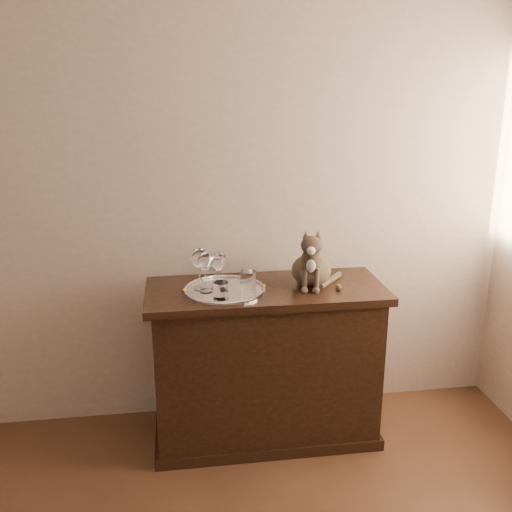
{
  "coord_description": "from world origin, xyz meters",
  "views": [
    {
      "loc": [
        0.17,
        -0.71,
        1.84
      ],
      "look_at": [
        0.55,
        1.95,
        1.01
      ],
      "focal_mm": 40.0,
      "sensor_mm": 36.0,
      "label": 1
    }
  ],
  "objects_px": {
    "tumbler_c": "(248,280)",
    "cat": "(312,255)",
    "tray": "(225,291)",
    "wine_glass_c": "(206,272)",
    "wine_glass_d": "(217,272)",
    "sideboard": "(265,363)",
    "tumbler_b": "(221,290)",
    "wine_glass_b": "(220,269)",
    "wine_glass_a": "(200,268)"
  },
  "relations": [
    {
      "from": "tumbler_c",
      "to": "cat",
      "type": "distance_m",
      "value": 0.34
    },
    {
      "from": "tray",
      "to": "wine_glass_c",
      "type": "relative_size",
      "value": 2.0
    },
    {
      "from": "tray",
      "to": "wine_glass_d",
      "type": "distance_m",
      "value": 0.1
    },
    {
      "from": "sideboard",
      "to": "tumbler_b",
      "type": "distance_m",
      "value": 0.55
    },
    {
      "from": "tumbler_b",
      "to": "tumbler_c",
      "type": "xyz_separation_m",
      "value": [
        0.15,
        0.12,
        0.0
      ]
    },
    {
      "from": "wine_glass_c",
      "to": "tumbler_c",
      "type": "height_order",
      "value": "wine_glass_c"
    },
    {
      "from": "tray",
      "to": "wine_glass_c",
      "type": "distance_m",
      "value": 0.14
    },
    {
      "from": "cat",
      "to": "wine_glass_c",
      "type": "bearing_deg",
      "value": -160.32
    },
    {
      "from": "sideboard",
      "to": "tray",
      "type": "distance_m",
      "value": 0.48
    },
    {
      "from": "wine_glass_c",
      "to": "tumbler_b",
      "type": "distance_m",
      "value": 0.14
    },
    {
      "from": "sideboard",
      "to": "cat",
      "type": "relative_size",
      "value": 3.87
    },
    {
      "from": "tray",
      "to": "tumbler_b",
      "type": "distance_m",
      "value": 0.12
    },
    {
      "from": "wine_glass_c",
      "to": "tumbler_c",
      "type": "bearing_deg",
      "value": 4.06
    },
    {
      "from": "tray",
      "to": "tumbler_c",
      "type": "distance_m",
      "value": 0.13
    },
    {
      "from": "tray",
      "to": "cat",
      "type": "distance_m",
      "value": 0.47
    },
    {
      "from": "wine_glass_d",
      "to": "tumbler_c",
      "type": "xyz_separation_m",
      "value": [
        0.15,
        -0.02,
        -0.04
      ]
    },
    {
      "from": "tray",
      "to": "wine_glass_b",
      "type": "height_order",
      "value": "wine_glass_b"
    },
    {
      "from": "tumbler_b",
      "to": "wine_glass_b",
      "type": "bearing_deg",
      "value": 86.57
    },
    {
      "from": "wine_glass_a",
      "to": "wine_glass_b",
      "type": "height_order",
      "value": "wine_glass_a"
    },
    {
      "from": "wine_glass_c",
      "to": "cat",
      "type": "bearing_deg",
      "value": 4.45
    },
    {
      "from": "wine_glass_a",
      "to": "tray",
      "type": "bearing_deg",
      "value": -18.41
    },
    {
      "from": "tray",
      "to": "wine_glass_a",
      "type": "distance_m",
      "value": 0.16
    },
    {
      "from": "tray",
      "to": "tumbler_c",
      "type": "bearing_deg",
      "value": 6.12
    },
    {
      "from": "tray",
      "to": "wine_glass_d",
      "type": "bearing_deg",
      "value": 137.66
    },
    {
      "from": "tumbler_b",
      "to": "wine_glass_d",
      "type": "bearing_deg",
      "value": 93.03
    },
    {
      "from": "tray",
      "to": "tumbler_c",
      "type": "xyz_separation_m",
      "value": [
        0.12,
        0.01,
        0.05
      ]
    },
    {
      "from": "tumbler_c",
      "to": "wine_glass_d",
      "type": "bearing_deg",
      "value": 172.81
    },
    {
      "from": "tray",
      "to": "wine_glass_b",
      "type": "xyz_separation_m",
      "value": [
        -0.02,
        0.06,
        0.09
      ]
    },
    {
      "from": "sideboard",
      "to": "tray",
      "type": "relative_size",
      "value": 3.0
    },
    {
      "from": "tray",
      "to": "sideboard",
      "type": "bearing_deg",
      "value": 8.11
    },
    {
      "from": "sideboard",
      "to": "wine_glass_a",
      "type": "relative_size",
      "value": 5.72
    },
    {
      "from": "wine_glass_c",
      "to": "wine_glass_d",
      "type": "height_order",
      "value": "wine_glass_c"
    },
    {
      "from": "wine_glass_c",
      "to": "wine_glass_d",
      "type": "distance_m",
      "value": 0.07
    },
    {
      "from": "tumbler_b",
      "to": "wine_glass_c",
      "type": "bearing_deg",
      "value": 120.23
    },
    {
      "from": "wine_glass_a",
      "to": "wine_glass_d",
      "type": "height_order",
      "value": "wine_glass_a"
    },
    {
      "from": "tray",
      "to": "wine_glass_c",
      "type": "bearing_deg",
      "value": -178.63
    },
    {
      "from": "wine_glass_b",
      "to": "cat",
      "type": "height_order",
      "value": "cat"
    },
    {
      "from": "tumbler_c",
      "to": "cat",
      "type": "relative_size",
      "value": 0.28
    },
    {
      "from": "wine_glass_a",
      "to": "tumbler_b",
      "type": "relative_size",
      "value": 2.58
    },
    {
      "from": "tumbler_b",
      "to": "tumbler_c",
      "type": "bearing_deg",
      "value": 40.33
    },
    {
      "from": "wine_glass_b",
      "to": "tumbler_b",
      "type": "distance_m",
      "value": 0.18
    },
    {
      "from": "tray",
      "to": "cat",
      "type": "bearing_deg",
      "value": 5.08
    },
    {
      "from": "wine_glass_d",
      "to": "cat",
      "type": "xyz_separation_m",
      "value": [
        0.48,
        0.01,
        0.06
      ]
    },
    {
      "from": "wine_glass_d",
      "to": "tumbler_b",
      "type": "bearing_deg",
      "value": -86.97
    },
    {
      "from": "cat",
      "to": "tumbler_c",
      "type": "bearing_deg",
      "value": -160.07
    },
    {
      "from": "sideboard",
      "to": "tumbler_c",
      "type": "xyz_separation_m",
      "value": [
        -0.09,
        -0.02,
        0.48
      ]
    },
    {
      "from": "wine_glass_b",
      "to": "tumbler_c",
      "type": "bearing_deg",
      "value": -20.25
    },
    {
      "from": "wine_glass_b",
      "to": "tumbler_b",
      "type": "relative_size",
      "value": 2.19
    },
    {
      "from": "tray",
      "to": "wine_glass_a",
      "type": "relative_size",
      "value": 1.91
    },
    {
      "from": "wine_glass_c",
      "to": "wine_glass_d",
      "type": "bearing_deg",
      "value": 31.45
    }
  ]
}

